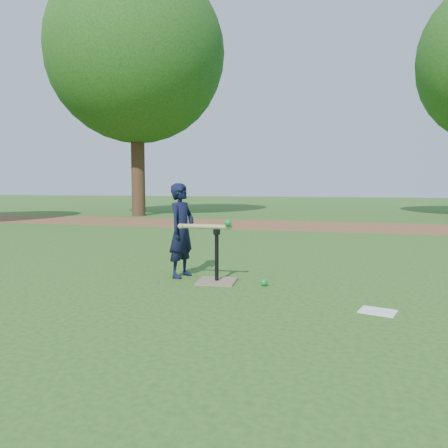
# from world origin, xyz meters

# --- Properties ---
(ground) EXTENTS (80.00, 80.00, 0.00)m
(ground) POSITION_xyz_m (0.00, 0.00, 0.00)
(ground) COLOR #285116
(ground) RESTS_ON ground
(dirt_strip) EXTENTS (24.00, 3.00, 0.01)m
(dirt_strip) POSITION_xyz_m (0.00, 7.50, 0.01)
(dirt_strip) COLOR brown
(dirt_strip) RESTS_ON ground
(child) EXTENTS (0.35, 0.46, 1.14)m
(child) POSITION_xyz_m (-0.36, 0.19, 0.57)
(child) COLOR black
(child) RESTS_ON ground
(wiffle_ball_ground) EXTENTS (0.08, 0.08, 0.08)m
(wiffle_ball_ground) POSITION_xyz_m (0.69, -0.02, 0.04)
(wiffle_ball_ground) COLOR #0C8A2E
(wiffle_ball_ground) RESTS_ON ground
(clipboard) EXTENTS (0.35, 0.30, 0.01)m
(clipboard) POSITION_xyz_m (1.85, -0.72, 0.01)
(clipboard) COLOR white
(clipboard) RESTS_ON ground
(batting_tee) EXTENTS (0.47, 0.47, 0.61)m
(batting_tee) POSITION_xyz_m (0.13, 0.02, 0.11)
(batting_tee) COLOR #7E6C50
(batting_tee) RESTS_ON ground
(swing_action) EXTENTS (0.64, 0.11, 0.12)m
(swing_action) POSITION_xyz_m (0.04, -0.01, 0.66)
(swing_action) COLOR tan
(swing_action) RESTS_ON ground
(tree_left) EXTENTS (6.40, 6.40, 9.08)m
(tree_left) POSITION_xyz_m (-6.00, 10.00, 5.87)
(tree_left) COLOR #382316
(tree_left) RESTS_ON ground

